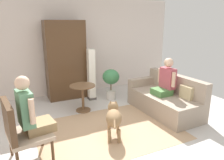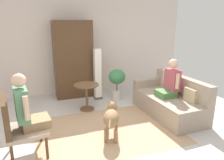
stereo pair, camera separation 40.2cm
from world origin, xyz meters
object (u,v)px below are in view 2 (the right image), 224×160
armchair (16,124)px  dog (111,117)px  couch (169,101)px  potted_plant (117,80)px  person_on_armchair (26,107)px  round_end_table (87,93)px  column_lamp (98,75)px  person_on_couch (170,82)px  armoire_cabinet (73,59)px

armchair → dog: armchair is taller
couch → armchair: armchair is taller
potted_plant → armchair: bearing=-141.2°
person_on_armchair → potted_plant: 2.90m
dog → potted_plant: 1.99m
couch → person_on_armchair: size_ratio=2.08×
armchair → round_end_table: 2.04m
armchair → column_lamp: bearing=48.4°
dog → person_on_couch: bearing=17.5°
person_on_couch → column_lamp: column_lamp is taller
potted_plant → column_lamp: size_ratio=0.61×
couch → person_on_armchair: person_on_armchair is taller
couch → column_lamp: 2.02m
round_end_table → column_lamp: column_lamp is taller
couch → potted_plant: 1.55m
person_on_couch → potted_plant: 1.55m
person_on_couch → person_on_armchair: bearing=-169.5°
armchair → column_lamp: size_ratio=0.72×
couch → potted_plant: size_ratio=2.18×
person_on_couch → armoire_cabinet: armoire_cabinet is taller
column_lamp → round_end_table: bearing=-124.8°
armchair → armoire_cabinet: armoire_cabinet is taller
round_end_table → column_lamp: bearing=55.2°
person_on_armchair → dog: (1.40, 0.05, -0.40)m
person_on_couch → column_lamp: (-1.24, 1.55, -0.10)m
round_end_table → column_lamp: size_ratio=0.46×
person_on_couch → potted_plant: bearing=119.8°
potted_plant → person_on_armchair: bearing=-139.5°
potted_plant → column_lamp: 0.55m
dog → armoire_cabinet: (-0.24, 2.52, 0.66)m
person_on_armchair → round_end_table: (1.25, 1.43, -0.37)m
person_on_armchair → potted_plant: size_ratio=1.05×
couch → armchair: bearing=-169.3°
column_lamp → person_on_couch: bearing=-51.3°
couch → person_on_armchair: 3.08m
round_end_table → dog: 1.39m
potted_plant → armoire_cabinet: 1.35m
round_end_table → dog: (0.14, -1.38, -0.03)m
couch → column_lamp: column_lamp is taller
round_end_table → armoire_cabinet: 1.31m
armchair → dog: size_ratio=1.30×
couch → armoire_cabinet: bearing=132.6°
couch → column_lamp: size_ratio=1.32×
person_on_armchair → armoire_cabinet: (1.15, 2.57, 0.26)m
person_on_armchair → person_on_couch: bearing=10.5°
couch → round_end_table: (-1.74, 0.86, 0.12)m
couch → person_on_couch: 0.48m
person_on_armchair → potted_plant: person_on_armchair is taller
armchair → column_lamp: (1.89, 2.12, 0.12)m
potted_plant → column_lamp: bearing=155.2°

